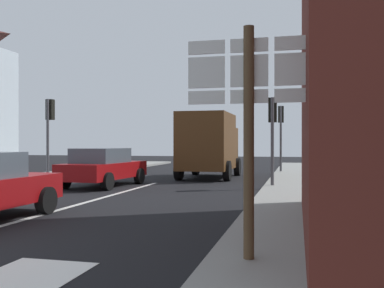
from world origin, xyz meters
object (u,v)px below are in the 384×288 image
(traffic_light_near_right, at_px, (273,121))
(traffic_light_near_left, at_px, (49,121))
(traffic_light_far_right, at_px, (281,124))
(sedan_far, at_px, (103,167))
(route_sign_post, at_px, (249,117))
(delivery_truck, at_px, (209,144))

(traffic_light_near_right, bearing_deg, traffic_light_near_left, 174.17)
(traffic_light_near_left, xyz_separation_m, traffic_light_near_right, (9.73, -0.99, -0.20))
(traffic_light_near_left, height_order, traffic_light_near_right, traffic_light_near_left)
(traffic_light_near_left, bearing_deg, traffic_light_far_right, 36.48)
(traffic_light_near_left, bearing_deg, sedan_far, -26.73)
(traffic_light_near_right, bearing_deg, route_sign_post, -88.52)
(traffic_light_near_left, height_order, traffic_light_far_right, traffic_light_far_right)
(traffic_light_near_left, bearing_deg, route_sign_post, -49.17)
(delivery_truck, relative_size, traffic_light_near_left, 1.39)
(route_sign_post, xyz_separation_m, traffic_light_far_right, (-0.27, 18.77, 0.74))
(route_sign_post, bearing_deg, sedan_far, 123.97)
(route_sign_post, relative_size, traffic_light_near_right, 0.96)
(traffic_light_near_left, xyz_separation_m, traffic_light_far_right, (9.73, 7.19, 0.08))
(delivery_truck, relative_size, traffic_light_far_right, 1.35)
(traffic_light_near_left, bearing_deg, delivery_truck, 26.67)
(sedan_far, relative_size, traffic_light_far_right, 1.17)
(route_sign_post, height_order, traffic_light_near_left, traffic_light_near_left)
(sedan_far, height_order, delivery_truck, delivery_truck)
(traffic_light_far_right, bearing_deg, delivery_truck, -129.37)
(sedan_far, relative_size, traffic_light_near_right, 1.29)
(sedan_far, bearing_deg, traffic_light_near_right, 6.14)
(sedan_far, bearing_deg, delivery_truck, 57.33)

